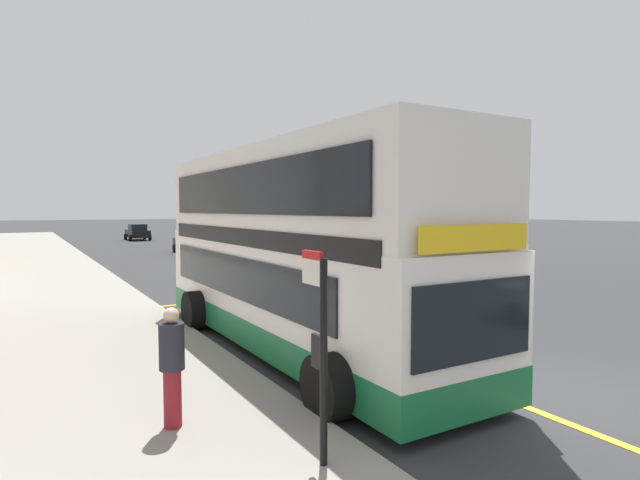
% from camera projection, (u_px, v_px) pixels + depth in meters
% --- Properties ---
extents(ground_plane, '(260.00, 260.00, 0.00)m').
position_uv_depth(ground_plane, '(147.00, 253.00, 35.91)').
color(ground_plane, '#333335').
extents(pavement_near, '(6.00, 76.00, 0.14)m').
position_uv_depth(pavement_near, '(33.00, 257.00, 32.36)').
color(pavement_near, gray).
rests_on(pavement_near, ground).
extents(double_decker_bus, '(3.22, 10.46, 4.40)m').
position_uv_depth(double_decker_bus, '(294.00, 256.00, 11.27)').
color(double_decker_bus, white).
rests_on(double_decker_bus, ground).
extents(bus_bay_markings, '(3.16, 13.72, 0.01)m').
position_uv_depth(bus_bay_markings, '(302.00, 351.00, 11.13)').
color(bus_bay_markings, yellow).
rests_on(bus_bay_markings, ground).
extents(bus_stop_sign, '(0.09, 0.51, 2.47)m').
position_uv_depth(bus_stop_sign, '(320.00, 337.00, 5.90)').
color(bus_stop_sign, black).
rests_on(bus_stop_sign, pavement_near).
extents(parked_car_silver_distant, '(2.09, 4.20, 1.62)m').
position_uv_depth(parked_car_silver_distant, '(338.00, 260.00, 23.06)').
color(parked_car_silver_distant, '#B2B5BA').
rests_on(parked_car_silver_distant, ground).
extents(parked_car_navy_behind, '(2.09, 4.20, 1.62)m').
position_uv_depth(parked_car_navy_behind, '(193.00, 242.00, 36.13)').
color(parked_car_navy_behind, navy).
rests_on(parked_car_navy_behind, ground).
extents(parked_car_black_across, '(2.09, 4.20, 1.62)m').
position_uv_depth(parked_car_black_across, '(138.00, 232.00, 51.40)').
color(parked_car_black_across, black).
rests_on(parked_car_black_across, ground).
extents(pedestrian_further_back, '(0.34, 0.34, 1.64)m').
position_uv_depth(pedestrian_further_back, '(172.00, 363.00, 6.89)').
color(pedestrian_further_back, maroon).
rests_on(pedestrian_further_back, pavement_near).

